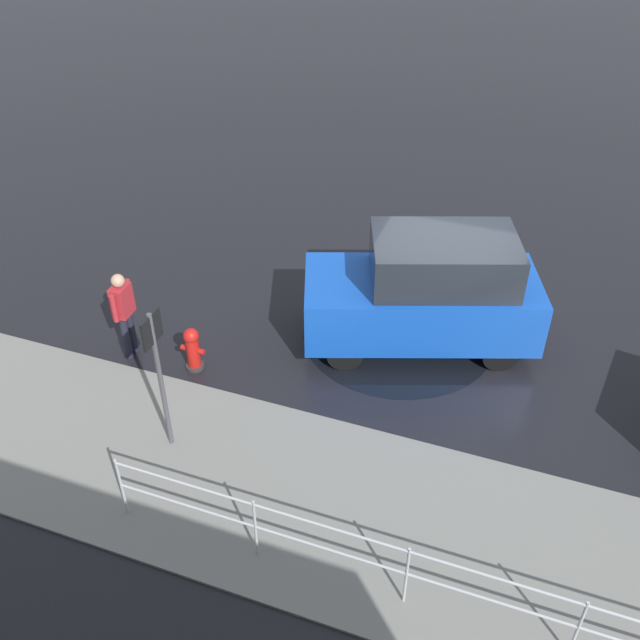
% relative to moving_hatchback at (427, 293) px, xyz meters
% --- Properties ---
extents(ground_plane, '(60.00, 60.00, 0.00)m').
position_rel_moving_hatchback_xyz_m(ground_plane, '(-0.23, -0.19, -1.03)').
color(ground_plane, black).
extents(kerb_strip, '(24.00, 3.20, 0.04)m').
position_rel_moving_hatchback_xyz_m(kerb_strip, '(-0.23, 4.01, -1.01)').
color(kerb_strip, slate).
rests_on(kerb_strip, ground).
extents(moving_hatchback, '(4.25, 2.92, 2.06)m').
position_rel_moving_hatchback_xyz_m(moving_hatchback, '(0.00, 0.00, 0.00)').
color(moving_hatchback, blue).
rests_on(moving_hatchback, ground).
extents(fire_hydrant, '(0.42, 0.31, 0.80)m').
position_rel_moving_hatchback_xyz_m(fire_hydrant, '(3.41, 2.01, -0.63)').
color(fire_hydrant, red).
rests_on(fire_hydrant, ground).
extents(pedestrian, '(0.25, 0.57, 1.62)m').
position_rel_moving_hatchback_xyz_m(pedestrian, '(4.59, 2.06, -0.07)').
color(pedestrian, '#B2262D').
rests_on(pedestrian, ground).
extents(metal_railing, '(7.65, 0.04, 1.05)m').
position_rel_moving_hatchback_xyz_m(metal_railing, '(-0.98, 5.00, -0.31)').
color(metal_railing, '#B7BABF').
rests_on(metal_railing, ground).
extents(sign_post, '(0.07, 0.44, 2.40)m').
position_rel_moving_hatchback_xyz_m(sign_post, '(2.91, 3.69, 0.55)').
color(sign_post, '#4C4C51').
rests_on(sign_post, ground).
extents(puddle_patch, '(3.40, 3.40, 0.01)m').
position_rel_moving_hatchback_xyz_m(puddle_patch, '(0.43, -0.02, -1.02)').
color(puddle_patch, black).
rests_on(puddle_patch, ground).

